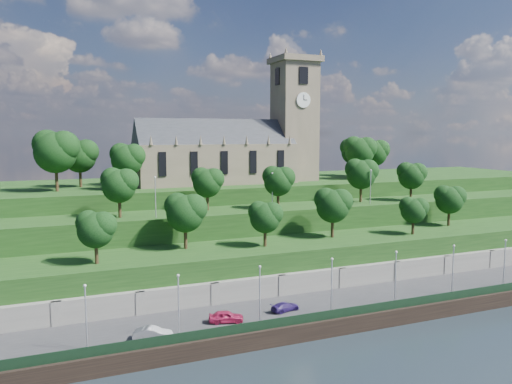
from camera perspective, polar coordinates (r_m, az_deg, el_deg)
name	(u,v)px	position (r m, az deg, el deg)	size (l,w,h in m)	color
ground	(355,333)	(66.89, 11.21, -15.49)	(320.00, 320.00, 0.00)	black
promenade	(331,310)	(71.28, 8.52, -13.15)	(160.00, 12.00, 2.00)	#2D2D30
quay_wall	(355,324)	(66.45, 11.25, -14.62)	(160.00, 0.50, 2.20)	black
fence	(352,311)	(66.43, 10.97, -13.24)	(160.00, 0.10, 1.20)	black
retaining_wall	(310,287)	(75.72, 6.21, -10.71)	(160.00, 2.10, 5.00)	slate
embankment_lower	(292,267)	(80.44, 4.17, -8.53)	(160.00, 12.00, 8.00)	#173812
embankment_upper	(265,241)	(89.68, 1.08, -5.60)	(160.00, 10.00, 12.00)	#173812
hilltop	(228,215)	(108.69, -3.26, -2.62)	(160.00, 32.00, 15.00)	#173812
church	(237,146)	(103.75, -2.19, 5.28)	(38.60, 12.35, 27.60)	brown
trees_lower	(297,209)	(79.32, 4.74, -1.95)	(68.58, 9.20, 8.41)	black
trees_upper	(287,178)	(88.85, 3.58, 1.65)	(61.08, 8.01, 8.34)	black
trees_hilltop	(228,152)	(101.19, -3.25, 4.63)	(74.78, 15.83, 10.79)	black
lamp_posts_promenade	(332,281)	(65.80, 8.64, -10.02)	(60.36, 0.36, 7.34)	#B2B2B7
lamp_posts_upper	(272,188)	(85.37, 1.88, 0.46)	(40.36, 0.36, 6.50)	#B2B2B7
car_left	(226,317)	(63.29, -3.43, -14.03)	(1.73, 4.29, 1.46)	#AA1C47
car_middle	(153,334)	(59.52, -11.71, -15.56)	(1.51, 4.33, 1.43)	#99999D
car_right	(285,307)	(67.09, 3.35, -12.94)	(1.61, 3.96, 1.15)	navy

